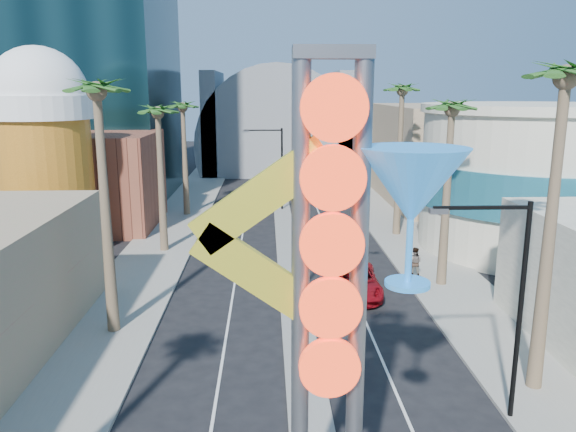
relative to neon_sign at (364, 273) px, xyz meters
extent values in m
cube|color=gray|center=(-10.32, 32.04, -7.23)|extent=(5.00, 100.00, 0.15)
cube|color=gray|center=(8.68, 32.04, -7.23)|extent=(5.00, 100.00, 0.15)
cube|color=gray|center=(-0.82, 35.04, -7.23)|extent=(1.60, 84.00, 0.15)
cube|color=brown|center=(-16.82, 35.04, -3.31)|extent=(10.00, 10.00, 8.00)
cube|color=tan|center=(15.18, 45.04, -2.31)|extent=(10.00, 20.00, 10.00)
cylinder|color=#AB6116|center=(-17.82, 27.04, -2.31)|extent=(6.40, 6.40, 10.00)
cylinder|color=white|center=(-17.82, 27.04, 3.09)|extent=(7.00, 7.00, 1.60)
sphere|color=white|center=(-17.82, 27.04, 3.89)|extent=(6.60, 6.60, 6.60)
cylinder|color=#BDB8A0|center=(17.18, 27.04, -2.31)|extent=(16.00, 16.00, 10.00)
cylinder|color=teal|center=(17.18, 27.04, -2.31)|extent=(16.60, 16.60, 3.00)
cylinder|color=#BDB8A0|center=(17.18, 27.04, 2.99)|extent=(16.60, 16.60, 0.60)
cylinder|color=slate|center=(-0.82, 69.04, -3.31)|extent=(22.00, 16.00, 22.00)
cube|color=slate|center=(-9.82, 69.04, -0.31)|extent=(2.00, 16.00, 14.00)
cube|color=slate|center=(8.18, 69.04, -0.31)|extent=(2.00, 16.00, 14.00)
cylinder|color=slate|center=(-1.52, 0.04, -0.81)|extent=(0.44, 0.44, 12.00)
cylinder|color=slate|center=(-0.12, 0.04, -0.81)|extent=(0.44, 0.44, 12.00)
cube|color=slate|center=(-0.82, 0.04, 5.09)|extent=(1.80, 0.50, 0.30)
cylinder|color=red|center=(-0.82, -0.31, 3.89)|extent=(1.50, 0.25, 1.50)
cylinder|color=red|center=(-0.82, -0.31, 2.34)|extent=(1.50, 0.25, 1.50)
cylinder|color=red|center=(-0.82, -0.31, 0.79)|extent=(1.50, 0.25, 1.50)
cylinder|color=red|center=(-0.82, -0.31, -0.76)|extent=(1.50, 0.25, 1.50)
cylinder|color=red|center=(-0.82, -0.31, -2.31)|extent=(1.50, 0.25, 1.50)
cube|color=yellow|center=(-2.42, 0.04, 1.89)|extent=(3.47, 0.25, 2.80)
cube|color=yellow|center=(-2.42, 0.04, -0.11)|extent=(3.47, 0.25, 2.80)
cone|color=#247BCE|center=(1.08, 0.04, 2.09)|extent=(2.60, 2.60, 1.80)
cylinder|color=#247BCE|center=(1.08, 0.04, 0.49)|extent=(0.16, 0.16, 1.60)
cylinder|color=#247BCE|center=(1.08, 0.04, -0.31)|extent=(1.10, 1.10, 0.12)
cylinder|color=black|center=(-0.82, 17.04, -3.31)|extent=(0.18, 0.18, 8.00)
cube|color=black|center=(0.98, 17.04, 0.49)|extent=(3.60, 0.12, 0.12)
cube|color=slate|center=(2.58, 17.04, 0.39)|extent=(0.60, 0.25, 0.18)
cylinder|color=black|center=(-0.82, 41.04, -3.31)|extent=(0.18, 0.18, 8.00)
cube|color=black|center=(-2.62, 41.04, 0.49)|extent=(3.60, 0.12, 0.12)
cube|color=slate|center=(-4.22, 41.04, 0.39)|extent=(0.60, 0.25, 0.18)
cylinder|color=black|center=(6.38, 5.04, -3.31)|extent=(0.18, 0.18, 8.00)
cube|color=black|center=(4.76, 5.04, 0.49)|extent=(3.24, 0.12, 0.12)
cube|color=slate|center=(3.32, 5.04, 0.39)|extent=(0.60, 0.25, 0.18)
cylinder|color=brown|center=(-9.82, 13.04, -1.56)|extent=(0.40, 0.40, 11.50)
sphere|color=#1C4617|center=(-9.82, 13.04, 4.19)|extent=(2.40, 2.40, 2.40)
cylinder|color=brown|center=(-9.82, 27.04, -2.31)|extent=(0.40, 0.40, 10.00)
sphere|color=#1C4617|center=(-9.82, 27.04, 2.69)|extent=(2.40, 2.40, 2.40)
cylinder|color=brown|center=(-9.82, 39.04, -2.31)|extent=(0.40, 0.40, 10.00)
sphere|color=#1C4617|center=(-9.82, 39.04, 2.69)|extent=(2.40, 2.40, 2.40)
cylinder|color=brown|center=(8.18, 7.04, -1.31)|extent=(0.40, 0.40, 12.00)
sphere|color=#1C4617|center=(8.18, 7.04, 4.69)|extent=(2.40, 2.40, 2.40)
cylinder|color=brown|center=(8.18, 19.04, -2.06)|extent=(0.40, 0.40, 10.50)
sphere|color=#1C4617|center=(8.18, 19.04, 3.19)|extent=(2.40, 2.40, 2.40)
cylinder|color=brown|center=(8.18, 31.04, -1.56)|extent=(0.40, 0.40, 11.50)
sphere|color=#1C4617|center=(8.18, 31.04, 4.19)|extent=(2.40, 2.40, 2.40)
imported|color=maroon|center=(2.76, 17.86, -6.50)|extent=(2.91, 5.89, 1.61)
imported|color=gray|center=(6.83, 20.27, -6.20)|extent=(1.11, 0.99, 1.91)
camera|label=1|loc=(-2.31, -12.73, 4.29)|focal=35.00mm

